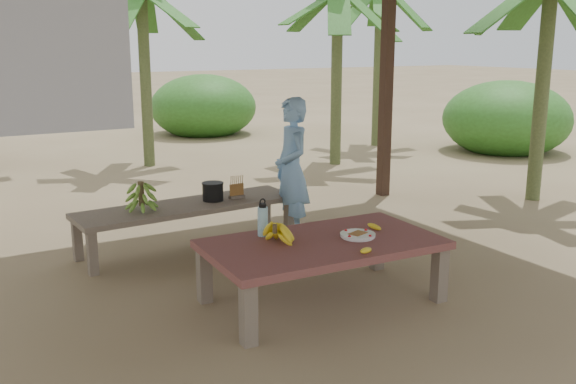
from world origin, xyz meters
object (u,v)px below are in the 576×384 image
work_table (322,249)px  cooking_pot (213,192)px  ripe_banana_bunch (275,233)px  bench (188,209)px  woman (292,170)px  water_flask (263,220)px  plate (358,235)px

work_table → cooking_pot: (-0.14, 1.81, 0.10)m
ripe_banana_bunch → cooking_pot: bearing=82.7°
bench → woman: (1.03, -0.25, 0.34)m
water_flask → woman: woman is taller
woman → water_flask: bearing=-28.9°
bench → plate: 1.99m
water_flask → cooking_pot: (0.20, 1.46, -0.09)m
plate → water_flask: (-0.63, 0.41, 0.11)m
bench → water_flask: size_ratio=7.33×
bench → ripe_banana_bunch: size_ratio=8.18×
bench → plate: size_ratio=8.04×
ripe_banana_bunch → work_table: bearing=-18.4°
work_table → bench: 1.84m
bench → plate: plate is taller
bench → woman: 1.11m
ripe_banana_bunch → plate: bearing=-16.1°
plate → cooking_pot: 1.92m
bench → woman: bearing=-17.3°
cooking_pot → woman: 0.82m
cooking_pot → ripe_banana_bunch: bearing=-97.3°
water_flask → woman: bearing=51.4°
cooking_pot → woman: woman is taller
cooking_pot → water_flask: bearing=-97.8°
water_flask → woman: (0.96, 1.20, 0.11)m
bench → water_flask: water_flask is taller
plate → woman: woman is taller
ripe_banana_bunch → cooking_pot: (0.22, 1.69, -0.04)m
work_table → woman: woman is taller
ripe_banana_bunch → cooking_pot: 1.70m
bench → cooking_pot: size_ratio=10.79×
ripe_banana_bunch → water_flask: water_flask is taller
plate → work_table: bearing=167.0°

